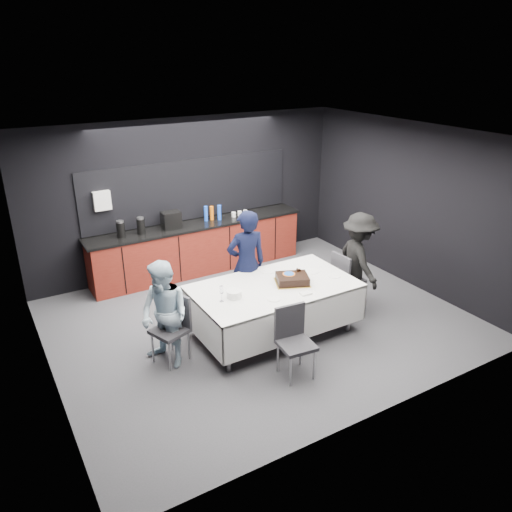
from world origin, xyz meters
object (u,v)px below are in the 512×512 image
(chair_left, at_px, (174,323))
(chair_near, at_px, (293,336))
(party_table, at_px, (274,294))
(chair_right, at_px, (345,276))
(person_left, at_px, (165,315))
(champagne_flute, at_px, (221,291))
(person_right, at_px, (359,260))
(cake_assembly, at_px, (292,279))
(person_center, at_px, (246,264))
(plate_stack, at_px, (234,294))

(chair_left, distance_m, chair_near, 1.59)
(party_table, bearing_deg, chair_right, 4.88)
(person_left, bearing_deg, champagne_flute, 56.62)
(person_right, bearing_deg, chair_near, 130.27)
(chair_left, height_order, chair_right, same)
(cake_assembly, height_order, chair_right, cake_assembly)
(chair_left, relative_size, person_center, 0.54)
(cake_assembly, height_order, person_right, person_right)
(champagne_flute, bearing_deg, chair_right, 4.48)
(chair_right, bearing_deg, chair_near, -148.48)
(cake_assembly, distance_m, person_right, 1.38)
(plate_stack, bearing_deg, person_right, 2.96)
(cake_assembly, bearing_deg, party_table, 166.18)
(cake_assembly, height_order, champagne_flute, champagne_flute)
(cake_assembly, bearing_deg, person_right, 6.05)
(person_center, distance_m, person_right, 1.81)
(chair_right, distance_m, person_center, 1.62)
(chair_right, height_order, person_right, person_right)
(chair_left, xyz_separation_m, person_right, (3.12, -0.06, 0.24))
(person_left, height_order, person_right, person_right)
(person_left, bearing_deg, person_center, 87.98)
(cake_assembly, distance_m, champagne_flute, 1.13)
(chair_left, bearing_deg, person_left, -155.12)
(party_table, bearing_deg, cake_assembly, -13.82)
(chair_near, bearing_deg, cake_assembly, 56.82)
(person_center, height_order, person_right, person_center)
(party_table, relative_size, chair_right, 2.51)
(party_table, bearing_deg, chair_near, -107.80)
(plate_stack, height_order, chair_near, chair_near)
(chair_left, bearing_deg, person_right, -1.04)
(chair_near, bearing_deg, person_center, 81.37)
(chair_right, distance_m, person_left, 3.05)
(chair_near, distance_m, person_center, 1.68)
(party_table, relative_size, person_center, 1.35)
(plate_stack, xyz_separation_m, person_center, (0.61, 0.73, 0.03))
(plate_stack, bearing_deg, champagne_flute, -174.90)
(chair_left, bearing_deg, cake_assembly, -6.62)
(party_table, relative_size, plate_stack, 11.30)
(party_table, xyz_separation_m, cake_assembly, (0.27, -0.07, 0.20))
(chair_left, relative_size, chair_near, 1.00)
(plate_stack, xyz_separation_m, chair_near, (0.36, -0.90, -0.30))
(chair_right, relative_size, person_center, 0.54)
(person_center, height_order, person_left, person_center)
(chair_right, relative_size, chair_near, 1.00)
(person_left, distance_m, person_right, 3.26)
(cake_assembly, bearing_deg, plate_stack, 178.37)
(cake_assembly, bearing_deg, champagne_flute, 179.55)
(person_center, relative_size, person_right, 1.10)
(cake_assembly, bearing_deg, chair_near, -123.18)
(person_left, bearing_deg, chair_right, 67.20)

